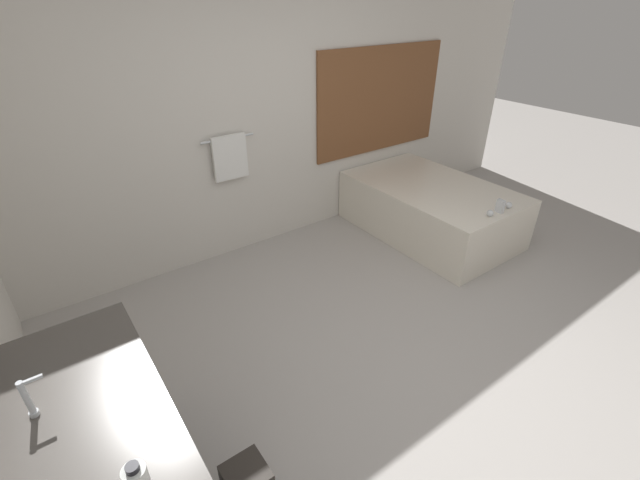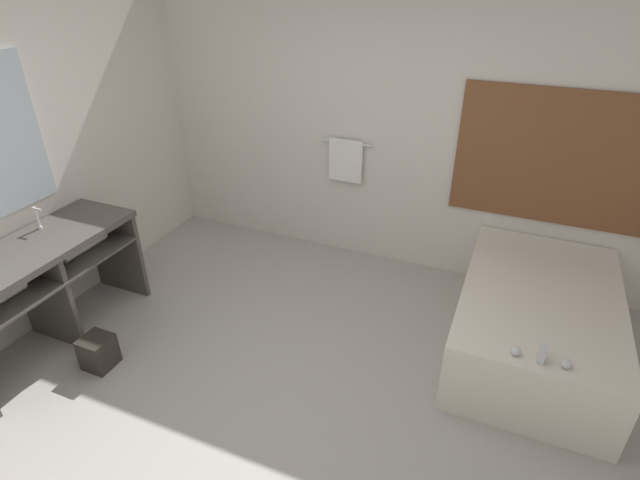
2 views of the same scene
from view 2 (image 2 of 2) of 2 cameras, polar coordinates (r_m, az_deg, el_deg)
The scene contains 6 objects.
ground_plane at distance 3.52m, azimuth -5.51°, elevation -19.10°, with size 16.00×16.00×0.00m, color #A8A39E.
wall_back_with_blinds at distance 4.56m, azimuth 7.70°, elevation 12.96°, with size 7.40×0.13×2.70m.
vanity_counter at distance 4.21m, azimuth -29.19°, elevation -3.12°, with size 0.59×1.52×0.84m.
sink_faucet at distance 4.30m, azimuth -29.61°, elevation 2.16°, with size 0.09×0.04×0.18m.
bathtub at distance 4.08m, azimuth 23.46°, elevation -8.23°, with size 1.09×1.73×0.66m.
waste_bin at distance 4.07m, azimuth -24.00°, elevation -11.59°, with size 0.21×0.21×0.25m.
Camera 2 is at (1.19, -2.00, 2.64)m, focal length 28.00 mm.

